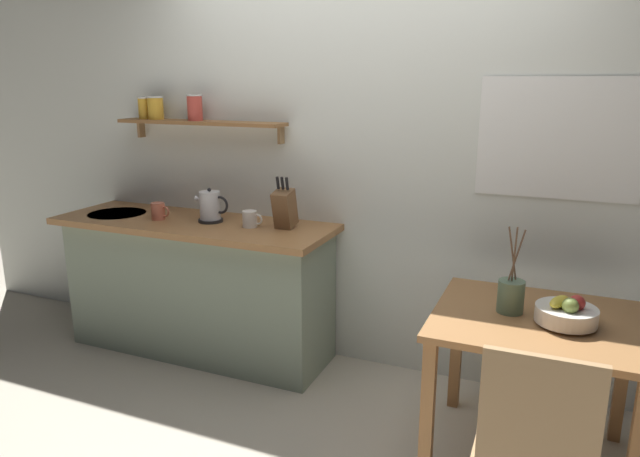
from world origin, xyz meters
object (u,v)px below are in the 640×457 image
Objects in this scene: coffee_mug_spare at (250,219)px; coffee_mug_by_sink at (159,211)px; electric_kettle at (210,207)px; fruit_bowl at (566,313)px; twig_vase at (511,295)px; knife_block at (285,208)px; dining_chair_near at (535,454)px; dining_table at (536,341)px.

coffee_mug_by_sink is at bearing -174.85° from coffee_mug_spare.
coffee_mug_by_sink is at bearing -167.10° from electric_kettle.
twig_vase is (-0.24, 0.06, 0.02)m from fruit_bowl.
electric_kettle is 0.30m from coffee_mug_spare.
knife_block is 0.86m from coffee_mug_by_sink.
dining_chair_near is 2.62m from coffee_mug_by_sink.
fruit_bowl is at bearing -19.32° from dining_table.
electric_kettle is 0.74× the size of knife_block.
fruit_bowl is 0.82× the size of knife_block.
twig_vase is at bearing -11.23° from electric_kettle.
coffee_mug_spare is at bearing -166.35° from knife_block.
electric_kettle is at bearing 168.46° from fruit_bowl.
electric_kettle reaches higher than coffee_mug_by_sink.
twig_vase is (-0.17, 0.75, 0.29)m from dining_chair_near.
knife_block is (-1.35, 0.40, 0.21)m from twig_vase.
knife_block is at bearing 163.56° from twig_vase.
dining_table is 0.23m from twig_vase.
knife_block reaches higher than electric_kettle.
fruit_bowl is 1.99× the size of coffee_mug_by_sink.
knife_block is (0.51, 0.03, 0.03)m from electric_kettle.
coffee_mug_spare is (-1.68, 0.37, 0.33)m from dining_table.
knife_block is (-1.59, 0.46, 0.24)m from fruit_bowl.
coffee_mug_spare reaches higher than dining_chair_near.
electric_kettle is 1.79× the size of coffee_mug_spare.
electric_kettle is (-2.09, 0.43, 0.20)m from fruit_bowl.
coffee_mug_by_sink is (-0.85, -0.11, -0.07)m from knife_block.
knife_block reaches higher than dining_chair_near.
coffee_mug_by_sink reaches higher than dining_chair_near.
dining_table is 1.75m from coffee_mug_spare.
coffee_mug_by_sink is 0.64m from coffee_mug_spare.
dining_chair_near is 7.21× the size of coffee_mug_by_sink.
dining_table is 0.74m from dining_chair_near.
dining_chair_near is at bearing -37.07° from knife_block.
dining_chair_near reaches higher than fruit_bowl.
coffee_mug_spare is at bearing 167.25° from fruit_bowl.
knife_block is (-1.47, 0.42, 0.41)m from dining_table.
knife_block is 0.23m from coffee_mug_spare.
coffee_mug_spare is at bearing 5.15° from coffee_mug_by_sink.
coffee_mug_by_sink is (-0.34, -0.08, -0.04)m from electric_kettle.
dining_chair_near is at bearing -23.72° from coffee_mug_by_sink.
coffee_mug_by_sink is (-2.32, 0.31, 0.34)m from dining_table.
electric_kettle is at bearing 168.92° from dining_table.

